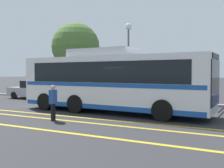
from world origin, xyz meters
TOP-DOWN VIEW (x-y plane):
  - ground_plane at (0.00, 0.00)m, footprint 220.00×220.00m
  - lane_strip_0 at (-1.48, -2.06)m, footprint 30.78×0.20m
  - lane_strip_1 at (-1.48, -3.07)m, footprint 30.78×0.20m
  - lane_strip_2 at (-1.48, -5.06)m, footprint 30.78×0.20m
  - curb_strip at (-1.48, 5.34)m, footprint 38.78×0.36m
  - transit_bus at (-1.49, 0.14)m, footprint 11.20×3.17m
  - parked_car_0 at (-10.72, 3.92)m, footprint 4.80×1.96m
  - parked_car_1 at (-5.04, 4.10)m, footprint 4.36×1.88m
  - parked_car_2 at (0.55, 4.18)m, footprint 4.56×1.93m
  - pedestrian_0 at (-2.77, -3.34)m, footprint 0.31×0.46m
  - street_lamp at (-2.98, 5.96)m, footprint 0.51×0.51m
  - tree_0 at (-10.90, 10.30)m, footprint 5.05×5.05m

SIDE VIEW (x-z plane):
  - ground_plane at x=0.00m, z-range 0.00..0.00m
  - lane_strip_0 at x=-1.48m, z-range 0.00..0.01m
  - lane_strip_1 at x=-1.48m, z-range 0.00..0.01m
  - lane_strip_2 at x=-1.48m, z-range 0.00..0.01m
  - curb_strip at x=-1.48m, z-range 0.00..0.15m
  - parked_car_1 at x=-5.04m, z-range 0.03..1.27m
  - parked_car_2 at x=0.55m, z-range 0.01..1.39m
  - parked_car_0 at x=-10.72m, z-range -0.01..1.53m
  - pedestrian_0 at x=-2.77m, z-range 0.11..1.75m
  - transit_bus at x=-1.49m, z-range 0.01..3.55m
  - street_lamp at x=-2.98m, z-range 1.41..7.45m
  - tree_0 at x=-10.90m, z-range 1.21..8.69m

